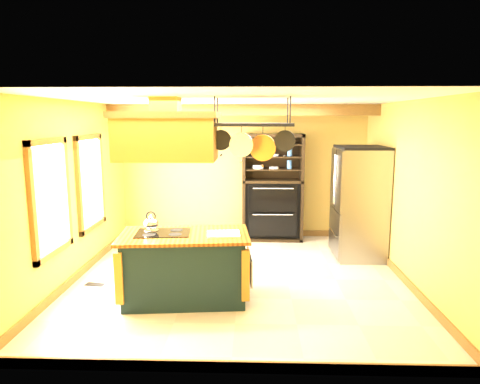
# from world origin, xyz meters

# --- Properties ---
(floor) EXTENTS (5.00, 5.00, 0.00)m
(floor) POSITION_xyz_m (0.00, 0.00, 0.00)
(floor) COLOR beige
(floor) RESTS_ON ground
(ceiling) EXTENTS (5.00, 5.00, 0.00)m
(ceiling) POSITION_xyz_m (0.00, 0.00, 2.70)
(ceiling) COLOR white
(ceiling) RESTS_ON wall_back
(wall_back) EXTENTS (5.00, 0.02, 2.70)m
(wall_back) POSITION_xyz_m (0.00, 2.50, 1.35)
(wall_back) COLOR gold
(wall_back) RESTS_ON floor
(wall_front) EXTENTS (5.00, 0.02, 2.70)m
(wall_front) POSITION_xyz_m (0.00, -2.50, 1.35)
(wall_front) COLOR gold
(wall_front) RESTS_ON floor
(wall_left) EXTENTS (0.02, 5.00, 2.70)m
(wall_left) POSITION_xyz_m (-2.50, 0.00, 1.35)
(wall_left) COLOR gold
(wall_left) RESTS_ON floor
(wall_right) EXTENTS (0.02, 5.00, 2.70)m
(wall_right) POSITION_xyz_m (2.50, 0.00, 1.35)
(wall_right) COLOR gold
(wall_right) RESTS_ON floor
(ceiling_beam) EXTENTS (5.00, 0.15, 0.20)m
(ceiling_beam) POSITION_xyz_m (0.00, 1.70, 2.59)
(ceiling_beam) COLOR olive
(ceiling_beam) RESTS_ON ceiling
(window_near) EXTENTS (0.06, 1.06, 1.56)m
(window_near) POSITION_xyz_m (-2.47, -0.80, 1.40)
(window_near) COLOR olive
(window_near) RESTS_ON wall_left
(window_far) EXTENTS (0.06, 1.06, 1.56)m
(window_far) POSITION_xyz_m (-2.47, 0.60, 1.40)
(window_far) COLOR olive
(window_far) RESTS_ON wall_left
(kitchen_island) EXTENTS (1.79, 1.11, 1.11)m
(kitchen_island) POSITION_xyz_m (-0.71, -0.79, 0.47)
(kitchen_island) COLOR #12272A
(kitchen_island) RESTS_ON floor
(range_hood) EXTENTS (1.34, 0.76, 0.80)m
(range_hood) POSITION_xyz_m (-0.91, -0.79, 2.23)
(range_hood) COLOR #B57C2D
(range_hood) RESTS_ON ceiling
(pot_rack) EXTENTS (1.08, 0.51, 0.82)m
(pot_rack) POSITION_xyz_m (0.20, -0.79, 2.27)
(pot_rack) COLOR black
(pot_rack) RESTS_ON ceiling
(refrigerator) EXTENTS (0.83, 0.98, 1.93)m
(refrigerator) POSITION_xyz_m (2.07, 1.18, 0.94)
(refrigerator) COLOR gray
(refrigerator) RESTS_ON floor
(hutch) EXTENTS (1.21, 0.55, 2.14)m
(hutch) POSITION_xyz_m (0.59, 2.27, 0.84)
(hutch) COLOR black
(hutch) RESTS_ON floor
(floor_register) EXTENTS (0.30, 0.16, 0.01)m
(floor_register) POSITION_xyz_m (-2.13, -0.33, 0.01)
(floor_register) COLOR black
(floor_register) RESTS_ON floor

